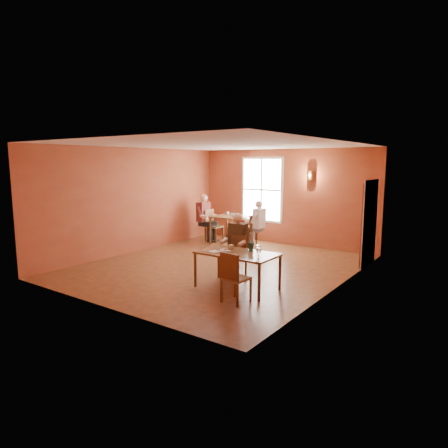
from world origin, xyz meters
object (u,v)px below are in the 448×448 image
Objects in this scene: main_table at (237,271)px; diner_white at (249,224)px; chair_diner_maroon at (214,226)px; chair_diner_white at (248,230)px; diner_main at (234,247)px; second_table at (231,230)px; chair_empty at (236,277)px; diner_maroon at (214,219)px; chair_diner_main at (234,257)px.

diner_white reaches higher than main_table.
chair_diner_white is at bearing 90.00° from chair_diner_maroon.
second_table is (-2.23, 3.12, -0.25)m from diner_main.
chair_empty is 0.97× the size of chair_diner_white.
diner_white reaches higher than chair_diner_maroon.
chair_diner_maroon is (-1.30, 0.00, 0.03)m from chair_diner_white.
chair_diner_maroon is at bearing -47.36° from diner_main.
chair_diner_white is 1.35m from diner_maroon.
diner_main is 3.84m from second_table.
chair_diner_maroon reaches higher than main_table.
chair_diner_white is (0.65, 0.00, 0.05)m from second_table.
chair_diner_main is 3.81m from second_table.
main_table is 1.18× the size of diner_white.
chair_empty is 0.92× the size of chair_diner_maroon.
main_table is at bearing 128.74° from chair_empty.
chair_diner_main is at bearing -54.26° from second_table.
chair_diner_maroon is 0.22m from diner_maroon.
diner_main is 3.50m from chair_diner_white.
main_table is at bearing -53.94° from second_table.
main_table is 1.16× the size of diner_main.
diner_maroon is (-0.68, 0.00, 0.30)m from second_table.
chair_diner_main reaches higher than main_table.
diner_maroon is at bearing 90.00° from diner_white.
second_table is 0.65m from chair_diner_white.
chair_diner_main is at bearing -153.01° from chair_diner_white.
chair_diner_white is at bearing 90.00° from diner_white.
chair_diner_main is 0.22m from diner_main.
chair_diner_maroon reaches higher than chair_diner_white.
chair_diner_white is 0.94× the size of chair_diner_maroon.
chair_empty is 5.88m from diner_maroon.
second_table reaches higher than main_table.
second_table is (-3.16, 4.44, -0.03)m from chair_empty.
diner_white is 1.36m from diner_maroon.
diner_main reaches higher than chair_empty.
diner_main reaches higher than second_table.
diner_maroon reaches higher than diner_main.
diner_main is (-0.50, 0.62, 0.32)m from main_table.
chair_diner_white is (-2.51, 4.44, 0.01)m from chair_empty.
diner_maroon is at bearing 180.00° from second_table.
chair_diner_main is 0.69× the size of diner_white.
chair_diner_maroon is at bearing -47.09° from chair_diner_main.
chair_diner_main is 3.46m from diner_white.
chair_diner_white is 0.72× the size of diner_white.
chair_diner_main is 3.47m from chair_diner_white.
second_table is at bearing 131.94° from chair_empty.
chair_diner_white is (-1.58, 3.09, 0.02)m from chair_diner_main.
second_table is 0.74m from diner_maroon.
chair_diner_maroon is at bearing 90.00° from diner_white.
chair_diner_white is at bearing -63.23° from diner_main.
chair_diner_white is (-2.08, 3.74, 0.11)m from main_table.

